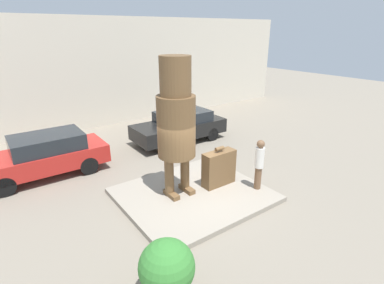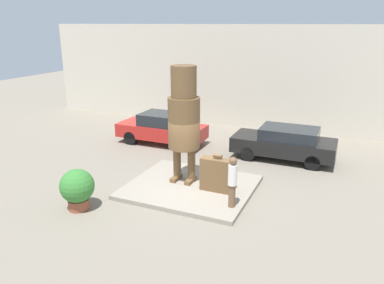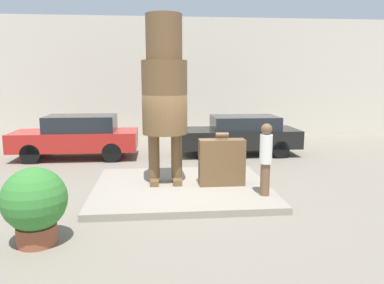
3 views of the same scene
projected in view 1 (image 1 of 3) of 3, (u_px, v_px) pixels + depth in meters
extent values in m
plane|color=gray|center=(193.00, 197.00, 9.89)|extent=(60.00, 60.00, 0.00)
cube|color=gray|center=(193.00, 195.00, 9.87)|extent=(4.53, 3.98, 0.16)
cube|color=beige|center=(89.00, 74.00, 16.10)|extent=(28.00, 0.60, 5.87)
cube|color=brown|center=(171.00, 194.00, 9.59)|extent=(0.23, 0.67, 0.15)
cube|color=brown|center=(187.00, 189.00, 9.92)|extent=(0.23, 0.67, 0.15)
cylinder|color=brown|center=(169.00, 175.00, 9.43)|extent=(0.29, 0.29, 1.18)
cylinder|color=brown|center=(185.00, 170.00, 9.76)|extent=(0.29, 0.29, 1.18)
cylinder|color=brown|center=(176.00, 127.00, 9.05)|extent=(1.18, 1.18, 1.89)
cylinder|color=brown|center=(175.00, 76.00, 8.52)|extent=(0.93, 0.93, 1.14)
cube|color=brown|center=(219.00, 168.00, 10.17)|extent=(1.19, 0.43, 1.21)
cylinder|color=brown|center=(220.00, 149.00, 9.92)|extent=(0.33, 0.13, 0.13)
cylinder|color=brown|center=(258.00, 178.00, 9.98)|extent=(0.22, 0.22, 0.78)
cylinder|color=white|center=(260.00, 158.00, 9.72)|extent=(0.29, 0.29, 0.69)
sphere|color=brown|center=(261.00, 144.00, 9.55)|extent=(0.26, 0.26, 0.26)
cube|color=#B2231E|center=(43.00, 159.00, 11.08)|extent=(4.47, 1.80, 0.67)
cube|color=#1E2328|center=(47.00, 142.00, 10.98)|extent=(2.46, 1.62, 0.57)
cylinder|color=black|center=(5.00, 187.00, 9.82)|extent=(0.69, 0.18, 0.69)
cylinder|color=black|center=(0.00, 169.00, 11.05)|extent=(0.69, 0.18, 0.69)
cylinder|color=black|center=(89.00, 166.00, 11.34)|extent=(0.69, 0.18, 0.69)
cylinder|color=black|center=(76.00, 152.00, 12.57)|extent=(0.69, 0.18, 0.69)
cube|color=black|center=(179.00, 129.00, 14.56)|extent=(4.51, 1.87, 0.67)
cube|color=#1E2328|center=(183.00, 116.00, 14.47)|extent=(2.48, 1.69, 0.50)
cylinder|color=black|center=(164.00, 146.00, 13.26)|extent=(0.65, 0.18, 0.65)
cylinder|color=black|center=(146.00, 136.00, 14.55)|extent=(0.65, 0.18, 0.65)
cylinder|color=black|center=(212.00, 134.00, 14.80)|extent=(0.65, 0.18, 0.65)
cylinder|color=black|center=(192.00, 126.00, 16.08)|extent=(0.65, 0.18, 0.65)
sphere|color=#387F33|center=(167.00, 267.00, 5.86)|extent=(1.13, 1.13, 1.13)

